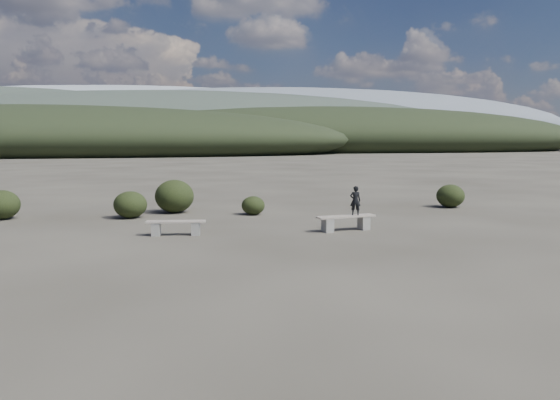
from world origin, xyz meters
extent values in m
plane|color=#322E27|center=(0.00, 0.00, 0.00)|extent=(1200.00, 1200.00, 0.00)
cube|color=gray|center=(-3.54, 4.53, 0.19)|extent=(0.28, 0.36, 0.39)
cube|color=gray|center=(-2.38, 4.40, 0.19)|extent=(0.28, 0.36, 0.39)
cube|color=gray|center=(-2.96, 4.46, 0.41)|extent=(1.77, 0.55, 0.05)
cube|color=gray|center=(1.62, 4.20, 0.21)|extent=(0.33, 0.41, 0.42)
cube|color=gray|center=(2.87, 4.44, 0.21)|extent=(0.33, 0.41, 0.42)
cube|color=gray|center=(2.24, 4.32, 0.45)|extent=(1.94, 0.74, 0.05)
imported|color=black|center=(2.56, 4.38, 0.93)|extent=(0.38, 0.29, 0.91)
ellipsoid|color=black|center=(-4.57, 8.39, 0.49)|extent=(1.19, 1.19, 0.97)
ellipsoid|color=black|center=(-3.01, 9.59, 0.64)|extent=(1.49, 1.49, 1.28)
ellipsoid|color=black|center=(-0.10, 8.43, 0.35)|extent=(0.88, 0.88, 0.70)
ellipsoid|color=black|center=(8.30, 9.10, 0.48)|extent=(1.15, 1.15, 0.96)
ellipsoid|color=black|center=(-9.03, 8.93, 0.52)|extent=(1.23, 1.23, 1.04)
ellipsoid|color=black|center=(-25.00, 90.00, 2.70)|extent=(110.00, 40.00, 12.00)
ellipsoid|color=black|center=(35.00, 110.00, 3.15)|extent=(120.00, 44.00, 14.00)
ellipsoid|color=#2F392F|center=(0.00, 160.00, 5.40)|extent=(190.00, 64.00, 24.00)
ellipsoid|color=slate|center=(70.00, 300.00, 9.90)|extent=(340.00, 110.00, 44.00)
ellipsoid|color=gray|center=(-30.00, 400.00, 12.60)|extent=(460.00, 140.00, 56.00)
camera|label=1|loc=(-2.90, -11.76, 2.84)|focal=35.00mm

